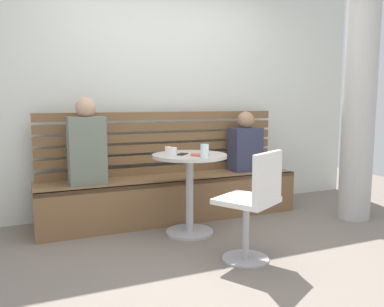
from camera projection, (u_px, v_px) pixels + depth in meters
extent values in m
plane|color=#70665B|center=(227.00, 259.00, 3.07)|extent=(8.00, 8.00, 0.00)
cube|color=silver|center=(157.00, 80.00, 4.37)|extent=(5.20, 0.10, 2.90)
cylinder|color=#B2B2AD|center=(360.00, 83.00, 3.99)|extent=(0.32, 0.32, 2.80)
cube|color=brown|center=(172.00, 198.00, 4.13)|extent=(2.70, 0.52, 0.44)
cube|color=brown|center=(181.00, 183.00, 3.89)|extent=(2.70, 0.04, 0.04)
cube|color=brown|center=(164.00, 169.00, 4.31)|extent=(2.65, 0.04, 0.09)
cube|color=brown|center=(164.00, 158.00, 4.30)|extent=(2.65, 0.04, 0.09)
cube|color=brown|center=(164.00, 147.00, 4.28)|extent=(2.65, 0.04, 0.09)
cube|color=brown|center=(164.00, 137.00, 4.27)|extent=(2.65, 0.04, 0.09)
cube|color=brown|center=(164.00, 126.00, 4.25)|extent=(2.65, 0.04, 0.09)
cube|color=brown|center=(164.00, 116.00, 4.24)|extent=(2.65, 0.04, 0.09)
cylinder|color=#ADADB2|center=(190.00, 232.00, 3.68)|extent=(0.44, 0.44, 0.02)
cylinder|color=#ADADB2|center=(190.00, 195.00, 3.64)|extent=(0.07, 0.07, 0.69)
cylinder|color=#B7B2A8|center=(190.00, 156.00, 3.59)|extent=(0.68, 0.68, 0.03)
cylinder|color=#ADADB2|center=(245.00, 259.00, 3.06)|extent=(0.36, 0.36, 0.02)
cylinder|color=#ADADB2|center=(246.00, 232.00, 3.03)|extent=(0.05, 0.05, 0.45)
cube|color=white|center=(246.00, 200.00, 3.00)|extent=(0.55, 0.55, 0.04)
cube|color=white|center=(268.00, 177.00, 2.88)|extent=(0.37, 0.23, 0.36)
cube|color=slate|center=(87.00, 151.00, 3.72)|extent=(0.34, 0.22, 0.64)
sphere|color=tan|center=(85.00, 107.00, 3.67)|extent=(0.19, 0.19, 0.19)
cube|color=#333851|center=(245.00, 149.00, 4.46)|extent=(0.34, 0.22, 0.49)
sphere|color=#A37A5B|center=(246.00, 120.00, 4.42)|extent=(0.19, 0.19, 0.19)
cylinder|color=white|center=(172.00, 152.00, 3.51)|extent=(0.08, 0.08, 0.07)
cylinder|color=silver|center=(205.00, 151.00, 3.33)|extent=(0.07, 0.07, 0.12)
cylinder|color=silver|center=(168.00, 149.00, 3.73)|extent=(0.06, 0.06, 0.05)
cylinder|color=#DB4C42|center=(200.00, 155.00, 3.51)|extent=(0.17, 0.17, 0.01)
cube|color=black|center=(182.00, 154.00, 3.57)|extent=(0.15, 0.15, 0.01)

